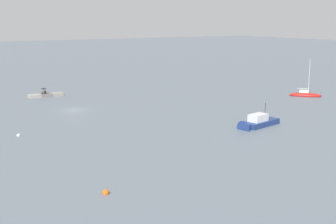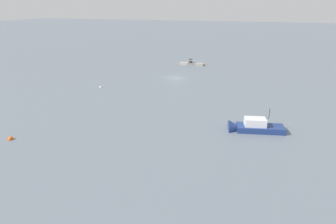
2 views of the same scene
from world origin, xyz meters
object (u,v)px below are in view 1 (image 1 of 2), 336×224
person_seated_brown_right (42,93)px  mooring_buoy_near (19,135)px  motorboat_navy_near (256,124)px  mooring_buoy_mid (106,193)px  person_seated_dark_left (45,92)px  umbrella_open_black (44,88)px  sailboat_red_mid (305,95)px

person_seated_brown_right → mooring_buoy_near: (11.83, 29.16, -0.77)m
motorboat_navy_near → mooring_buoy_mid: bearing=101.2°
person_seated_dark_left → umbrella_open_black: 0.89m
person_seated_brown_right → mooring_buoy_mid: bearing=82.8°
person_seated_dark_left → mooring_buoy_mid: 55.29m
person_seated_dark_left → sailboat_red_mid: sailboat_red_mid is taller
person_seated_dark_left → mooring_buoy_mid: person_seated_dark_left is taller
mooring_buoy_mid → umbrella_open_black: bearing=-100.9°
mooring_buoy_near → sailboat_red_mid: bearing=-178.1°
person_seated_brown_right → mooring_buoy_mid: (10.18, 54.27, -0.75)m
person_seated_dark_left → sailboat_red_mid: size_ratio=0.09×
person_seated_dark_left → motorboat_navy_near: size_ratio=0.09×
motorboat_navy_near → mooring_buoy_near: size_ratio=15.50×
umbrella_open_black → mooring_buoy_near: bearing=67.5°
person_seated_brown_right → umbrella_open_black: umbrella_open_black is taller
sailboat_red_mid → umbrella_open_black: bearing=-73.9°
sailboat_red_mid → motorboat_navy_near: (26.61, 14.65, 0.13)m
person_seated_dark_left → umbrella_open_black: umbrella_open_black is taller
person_seated_brown_right → motorboat_navy_near: 46.04m
umbrella_open_black → motorboat_navy_near: (-18.75, 41.96, -1.26)m
umbrella_open_black → mooring_buoy_near: (12.12, 29.20, -1.62)m
umbrella_open_black → sailboat_red_mid: sailboat_red_mid is taller
sailboat_red_mid → person_seated_brown_right: bearing=-73.7°
sailboat_red_mid → mooring_buoy_mid: 62.02m
person_seated_brown_right → motorboat_navy_near: bearing=117.9°
mooring_buoy_near → mooring_buoy_mid: 25.16m
mooring_buoy_near → person_seated_dark_left: bearing=-113.1°
person_seated_dark_left → umbrella_open_black: (0.27, -0.08, 0.85)m
motorboat_navy_near → mooring_buoy_near: (30.87, -12.76, -0.35)m
person_seated_dark_left → motorboat_navy_near: bearing=117.3°
person_seated_dark_left → person_seated_brown_right: size_ratio=1.00×
person_seated_brown_right → motorboat_navy_near: (-19.04, 41.92, -0.42)m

